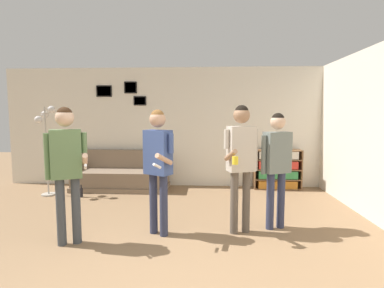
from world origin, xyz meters
TOP-DOWN VIEW (x-y plane):
  - wall_back at (-0.01, 4.36)m, footprint 8.39×0.08m
  - wall_right at (3.03, 2.16)m, footprint 0.06×6.73m
  - couch at (-1.42, 3.93)m, footprint 2.07×0.80m
  - bookshelf at (2.01, 4.14)m, footprint 1.03×0.30m
  - floor_lamp at (-2.77, 3.34)m, footprint 0.36×0.39m
  - person_player_foreground_left at (-1.28, 1.10)m, footprint 0.59×0.41m
  - person_player_foreground_center at (-0.19, 1.47)m, footprint 0.44×0.60m
  - person_watcher_holding_cup at (0.93, 1.59)m, footprint 0.48×0.54m
  - person_spectator_near_bookshelf at (1.46, 1.78)m, footprint 0.47×0.32m
  - bottle_on_floor at (-2.04, 3.23)m, footprint 0.06×0.06m

SIDE VIEW (x-z plane):
  - bottle_on_floor at x=-2.04m, z-range -0.03..0.22m
  - couch at x=-1.42m, z-range -0.14..0.70m
  - bookshelf at x=2.01m, z-range 0.00..0.87m
  - person_spectator_near_bookshelf at x=1.46m, z-range 0.19..1.86m
  - person_player_foreground_center at x=-0.19m, z-range 0.20..1.91m
  - person_player_foreground_left at x=-1.28m, z-range 0.21..1.95m
  - person_watcher_holding_cup at x=0.93m, z-range 0.22..1.99m
  - floor_lamp at x=-2.77m, z-range 0.37..2.18m
  - wall_right at x=3.03m, z-range 0.00..2.70m
  - wall_back at x=-0.01m, z-range 0.00..2.70m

